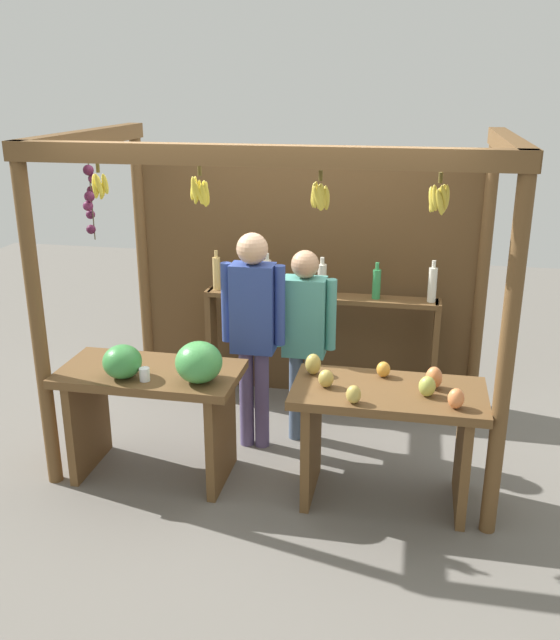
{
  "coord_description": "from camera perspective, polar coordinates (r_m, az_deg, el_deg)",
  "views": [
    {
      "loc": [
        0.93,
        -4.85,
        2.71
      ],
      "look_at": [
        0.0,
        -0.18,
        1.06
      ],
      "focal_mm": 39.0,
      "sensor_mm": 36.0,
      "label": 1
    }
  ],
  "objects": [
    {
      "name": "fruit_counter_right",
      "position": [
        4.66,
        8.76,
        -8.04
      ],
      "size": [
        1.25,
        0.64,
        0.96
      ],
      "color": "brown",
      "rests_on": "ground"
    },
    {
      "name": "bottle_shelf_unit",
      "position": [
        5.91,
        3.34,
        0.07
      ],
      "size": [
        1.99,
        0.22,
        1.34
      ],
      "color": "brown",
      "rests_on": "ground"
    },
    {
      "name": "market_stall",
      "position": [
        5.51,
        1.19,
        5.1
      ],
      "size": [
        3.1,
        1.94,
        2.36
      ],
      "color": "brown",
      "rests_on": "ground"
    },
    {
      "name": "vendor_woman",
      "position": [
        5.26,
        2.01,
        -0.87
      ],
      "size": [
        0.48,
        0.21,
        1.54
      ],
      "rotation": [
        0.0,
        0.0,
        0.08
      ],
      "color": "slate",
      "rests_on": "ground"
    },
    {
      "name": "fruit_counter_left",
      "position": [
        4.89,
        -10.06,
        -5.69
      ],
      "size": [
        1.25,
        0.66,
        1.09
      ],
      "color": "brown",
      "rests_on": "ground"
    },
    {
      "name": "vendor_man",
      "position": [
        5.13,
        -2.21,
        -0.16
      ],
      "size": [
        0.48,
        0.23,
        1.69
      ],
      "rotation": [
        0.0,
        0.0,
        -0.2
      ],
      "color": "#554873",
      "rests_on": "ground"
    },
    {
      "name": "ground_plane",
      "position": [
        5.63,
        0.37,
        -9.68
      ],
      "size": [
        12.0,
        12.0,
        0.0
      ],
      "primitive_type": "plane",
      "color": "slate",
      "rests_on": "ground"
    }
  ]
}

